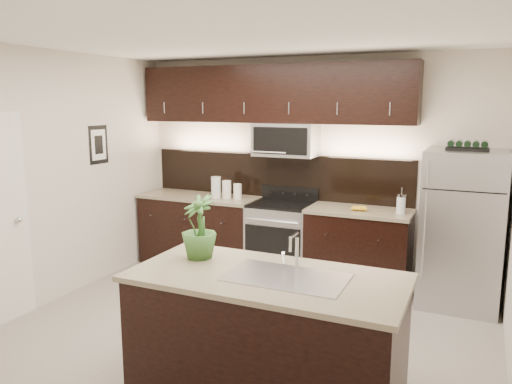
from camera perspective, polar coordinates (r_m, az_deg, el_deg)
ground at (r=4.85m, az=-1.82°, el=-16.09°), size 4.50×4.50×0.00m
room_walls at (r=4.39m, az=-3.46°, el=4.27°), size 4.52×4.02×2.71m
counter_run at (r=6.30m, az=1.20°, el=-5.24°), size 3.51×0.65×0.94m
upper_fixtures at (r=6.20m, az=2.03°, el=10.11°), size 3.49×0.40×1.66m
island at (r=3.78m, az=1.21°, el=-16.13°), size 1.96×0.96×0.94m
sink_faucet at (r=3.54m, az=3.57°, el=-9.45°), size 0.84×0.50×0.28m
refrigerator at (r=5.69m, az=22.42°, el=-3.96°), size 0.80×0.72×1.66m
wine_rack at (r=5.55m, az=23.03°, el=4.88°), size 0.41×0.25×0.10m
plant at (r=3.93m, az=-6.55°, el=-3.98°), size 0.36×0.36×0.50m
canisters at (r=6.38m, az=-3.67°, el=0.36°), size 0.41×0.14×0.27m
french_press at (r=5.70m, az=16.24°, el=-1.35°), size 0.10×0.10×0.29m
bananas at (r=5.77m, az=11.23°, el=-1.78°), size 0.20×0.17×0.06m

